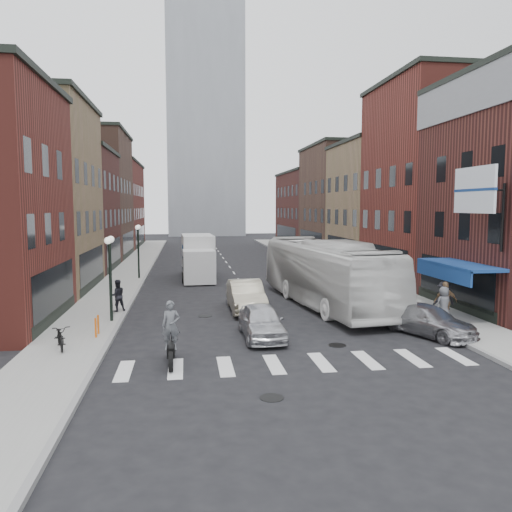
{
  "coord_description": "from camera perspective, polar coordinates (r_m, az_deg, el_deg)",
  "views": [
    {
      "loc": [
        -3.89,
        -19.69,
        5.51
      ],
      "look_at": [
        -0.45,
        4.75,
        3.03
      ],
      "focal_mm": 35.0,
      "sensor_mm": 36.0,
      "label": 1
    }
  ],
  "objects": [
    {
      "name": "ground",
      "position": [
        20.82,
        3.08,
        -9.62
      ],
      "size": [
        160.0,
        160.0,
        0.0
      ],
      "primitive_type": "plane",
      "color": "black",
      "rests_on": "ground"
    },
    {
      "name": "bldg_right_mid_b",
      "position": [
        47.6,
        15.43,
        5.71
      ],
      "size": [
        10.3,
        10.2,
        11.3
      ],
      "color": "#957B52",
      "rests_on": "ground"
    },
    {
      "name": "bldg_left_mid_a",
      "position": [
        35.48,
        -26.42,
        6.18
      ],
      "size": [
        10.3,
        10.2,
        12.3
      ],
      "color": "#957B52",
      "rests_on": "ground"
    },
    {
      "name": "bldg_right_far_a",
      "position": [
        57.86,
        11.09,
        6.27
      ],
      "size": [
        10.3,
        12.2,
        12.3
      ],
      "color": "#4B3025",
      "rests_on": "ground"
    },
    {
      "name": "crosswalk_stripes",
      "position": [
        18.0,
        4.96,
        -12.11
      ],
      "size": [
        12.0,
        2.2,
        0.01
      ],
      "primitive_type": "cube",
      "color": "silver",
      "rests_on": "ground"
    },
    {
      "name": "curb_left",
      "position": [
        42.17,
        -12.19,
        -1.9
      ],
      "size": [
        0.2,
        74.0,
        0.16
      ],
      "primitive_type": "cube",
      "color": "gray",
      "rests_on": "ground"
    },
    {
      "name": "awning_blue",
      "position": [
        25.79,
        21.84,
        -1.09
      ],
      "size": [
        1.8,
        5.0,
        0.78
      ],
      "color": "navy",
      "rests_on": "ground"
    },
    {
      "name": "billboard_sign",
      "position": [
        23.74,
        23.86,
        6.75
      ],
      "size": [
        1.52,
        3.0,
        3.7
      ],
      "color": "black",
      "rests_on": "ground"
    },
    {
      "name": "bike_rack",
      "position": [
        21.89,
        -17.72,
        -7.64
      ],
      "size": [
        0.08,
        0.68,
        0.8
      ],
      "color": "#D8590C",
      "rests_on": "sidewalk_left"
    },
    {
      "name": "bldg_left_far_b",
      "position": [
        69.58,
        -17.29,
        5.6
      ],
      "size": [
        10.3,
        16.2,
        11.3
      ],
      "color": "maroon",
      "rests_on": "ground"
    },
    {
      "name": "transit_bus",
      "position": [
        27.76,
        7.99,
        -1.94
      ],
      "size": [
        4.59,
        13.39,
        3.65
      ],
      "primitive_type": "imported",
      "rotation": [
        0.0,
        0.0,
        0.12
      ],
      "color": "silver",
      "rests_on": "ground"
    },
    {
      "name": "ped_right_b",
      "position": [
        24.93,
        20.84,
        -4.88
      ],
      "size": [
        1.14,
        0.66,
        1.86
      ],
      "primitive_type": "imported",
      "rotation": [
        0.0,
        0.0,
        3.04
      ],
      "color": "olive",
      "rests_on": "sidewalk_right"
    },
    {
      "name": "curb_right",
      "position": [
        43.44,
        6.57,
        -1.58
      ],
      "size": [
        0.2,
        74.0,
        0.16
      ],
      "primitive_type": "cube",
      "color": "gray",
      "rests_on": "ground"
    },
    {
      "name": "bldg_left_far_a",
      "position": [
        55.82,
        -19.63,
        6.58
      ],
      "size": [
        10.3,
        12.2,
        13.3
      ],
      "color": "#4B3025",
      "rests_on": "ground"
    },
    {
      "name": "sedan_left_far",
      "position": [
        26.33,
        -1.15,
        -4.58
      ],
      "size": [
        1.72,
        4.84,
        1.59
      ],
      "primitive_type": "imported",
      "rotation": [
        0.0,
        0.0,
        0.01
      ],
      "color": "#BDB499",
      "rests_on": "ground"
    },
    {
      "name": "streetlamp_near",
      "position": [
        24.09,
        -16.35,
        -0.69
      ],
      "size": [
        0.32,
        1.22,
        4.11
      ],
      "color": "black",
      "rests_on": "ground"
    },
    {
      "name": "ped_left_solo",
      "position": [
        26.44,
        -15.57,
        -4.37
      ],
      "size": [
        0.9,
        0.71,
        1.63
      ],
      "primitive_type": "imported",
      "rotation": [
        0.0,
        0.0,
        3.51
      ],
      "color": "black",
      "rests_on": "sidewalk_left"
    },
    {
      "name": "sedan_left_near",
      "position": [
        21.02,
        0.65,
        -7.48
      ],
      "size": [
        1.72,
        4.16,
        1.41
      ],
      "primitive_type": "imported",
      "rotation": [
        0.0,
        0.0,
        0.01
      ],
      "color": "silver",
      "rests_on": "ground"
    },
    {
      "name": "box_truck",
      "position": [
        38.01,
        -6.65,
        -0.17
      ],
      "size": [
        2.5,
        7.61,
        3.28
      ],
      "rotation": [
        0.0,
        0.0,
        0.04
      ],
      "color": "silver",
      "rests_on": "ground"
    },
    {
      "name": "bldg_right_mid_a",
      "position": [
        38.66,
        21.44,
        7.78
      ],
      "size": [
        10.3,
        10.2,
        14.3
      ],
      "color": "maroon",
      "rests_on": "ground"
    },
    {
      "name": "sidewalk_right",
      "position": [
        43.83,
        8.47,
        -1.44
      ],
      "size": [
        3.0,
        74.0,
        0.15
      ],
      "primitive_type": "cube",
      "color": "gray",
      "rests_on": "ground"
    },
    {
      "name": "bldg_left_mid_b",
      "position": [
        45.08,
        -22.36,
        4.86
      ],
      "size": [
        10.3,
        10.2,
        10.3
      ],
      "color": "#481D19",
      "rests_on": "ground"
    },
    {
      "name": "sidewalk_left",
      "position": [
        42.3,
        -14.22,
        -1.82
      ],
      "size": [
        3.0,
        74.0,
        0.15
      ],
      "primitive_type": "cube",
      "color": "gray",
      "rests_on": "ground"
    },
    {
      "name": "streetlamp_far",
      "position": [
        37.94,
        -13.32,
        1.66
      ],
      "size": [
        0.32,
        1.22,
        4.11
      ],
      "color": "black",
      "rests_on": "ground"
    },
    {
      "name": "motorcycle_rider",
      "position": [
        17.7,
        -9.68,
        -8.9
      ],
      "size": [
        0.63,
        2.23,
        2.27
      ],
      "rotation": [
        0.0,
        0.0,
        -0.02
      ],
      "color": "black",
      "rests_on": "ground"
    },
    {
      "name": "ped_right_a",
      "position": [
        25.69,
        20.66,
        -4.68
      ],
      "size": [
        1.18,
        0.67,
        1.76
      ],
      "primitive_type": "imported",
      "rotation": [
        0.0,
        0.0,
        3.23
      ],
      "color": "black",
      "rests_on": "sidewalk_right"
    },
    {
      "name": "curb_car",
      "position": [
        22.72,
        19.1,
        -6.98
      ],
      "size": [
        3.43,
        4.7,
        1.26
      ],
      "primitive_type": "imported",
      "rotation": [
        0.0,
        0.0,
        0.43
      ],
      "color": "#A7A7AC",
      "rests_on": "ground"
    },
    {
      "name": "bldg_right_far_b",
      "position": [
        71.24,
        7.38,
        5.41
      ],
      "size": [
        10.3,
        16.2,
        10.3
      ],
      "color": "#481D19",
      "rests_on": "ground"
    },
    {
      "name": "ped_right_c",
      "position": [
        24.75,
        20.67,
        -5.18
      ],
      "size": [
        0.87,
        0.63,
        1.66
      ],
      "primitive_type": "imported",
      "rotation": [
        0.0,
        0.0,
        3.28
      ],
      "color": "#5B5D63",
      "rests_on": "sidewalk_right"
    },
    {
      "name": "distant_tower",
      "position": [
        99.69,
        -5.89,
        16.99
      ],
      "size": [
        14.0,
        14.0,
        50.0
      ],
      "primitive_type": "cube",
      "color": "#9399A0",
      "rests_on": "ground"
    },
    {
      "name": "parked_bicycle",
      "position": [
        20.41,
        -21.45,
        -8.55
      ],
      "size": [
        1.14,
        1.88,
        0.93
      ],
      "primitive_type": "imported",
      "rotation": [
        0.0,
        0.0,
        0.32
      ],
      "color": "black",
      "rests_on": "sidewalk_left"
    }
  ]
}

